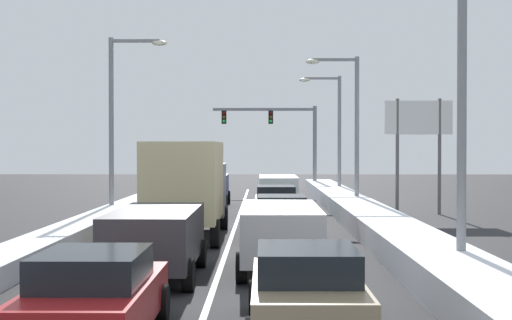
% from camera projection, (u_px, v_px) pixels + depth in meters
% --- Properties ---
extents(ground_plane, '(128.37, 128.37, 0.00)m').
position_uv_depth(ground_plane, '(229.00, 243.00, 24.97)').
color(ground_plane, '#28282B').
extents(lane_stripe_between_right_lane_and_center_lane, '(0.14, 54.31, 0.01)m').
position_uv_depth(lane_stripe_between_right_lane_and_center_lane, '(235.00, 227.00, 29.91)').
color(lane_stripe_between_right_lane_and_center_lane, silver).
rests_on(lane_stripe_between_right_lane_and_center_lane, ground).
extents(snow_bank_right_shoulder, '(1.93, 54.31, 0.77)m').
position_uv_depth(snow_bank_right_shoulder, '(368.00, 218.00, 29.86)').
color(snow_bank_right_shoulder, white).
rests_on(snow_bank_right_shoulder, ground).
extents(snow_bank_left_shoulder, '(1.41, 54.31, 0.58)m').
position_uv_depth(snow_bank_left_shoulder, '(102.00, 220.00, 29.95)').
color(snow_bank_left_shoulder, white).
rests_on(snow_bank_left_shoulder, ground).
extents(sedan_tan_right_lane_nearest, '(2.00, 4.50, 1.51)m').
position_uv_depth(sedan_tan_right_lane_nearest, '(306.00, 290.00, 12.66)').
color(sedan_tan_right_lane_nearest, '#937F60').
rests_on(sedan_tan_right_lane_nearest, ground).
extents(suv_silver_right_lane_second, '(2.16, 4.90, 1.67)m').
position_uv_depth(suv_silver_right_lane_second, '(281.00, 232.00, 19.19)').
color(suv_silver_right_lane_second, '#B7BABF').
rests_on(suv_silver_right_lane_second, ground).
extents(sedan_maroon_right_lane_third, '(2.00, 4.50, 1.51)m').
position_uv_depth(sedan_maroon_right_lane_third, '(281.00, 217.00, 26.12)').
color(sedan_maroon_right_lane_third, maroon).
rests_on(sedan_maroon_right_lane_third, ground).
extents(sedan_green_right_lane_fourth, '(2.00, 4.50, 1.51)m').
position_uv_depth(sedan_green_right_lane_fourth, '(276.00, 203.00, 32.87)').
color(sedan_green_right_lane_fourth, '#1E5633').
rests_on(sedan_green_right_lane_fourth, ground).
extents(suv_white_right_lane_fifth, '(2.16, 4.90, 1.67)m').
position_uv_depth(suv_white_right_lane_fifth, '(278.00, 189.00, 39.52)').
color(suv_white_right_lane_fifth, silver).
rests_on(suv_white_right_lane_fifth, ground).
extents(sedan_red_center_lane_nearest, '(2.00, 4.50, 1.51)m').
position_uv_depth(sedan_red_center_lane_nearest, '(94.00, 296.00, 12.17)').
color(sedan_red_center_lane_nearest, maroon).
rests_on(sedan_red_center_lane_nearest, ground).
extents(suv_charcoal_center_lane_second, '(2.16, 4.90, 1.67)m').
position_uv_depth(suv_charcoal_center_lane_second, '(156.00, 237.00, 18.18)').
color(suv_charcoal_center_lane_second, '#38383D').
rests_on(suv_charcoal_center_lane_second, ground).
extents(box_truck_center_lane_third, '(2.53, 7.20, 3.36)m').
position_uv_depth(box_truck_center_lane_third, '(187.00, 184.00, 26.07)').
color(box_truck_center_lane_third, slate).
rests_on(box_truck_center_lane_third, ground).
extents(sedan_black_center_lane_fourth, '(2.00, 4.50, 1.51)m').
position_uv_depth(sedan_black_center_lane_fourth, '(202.00, 200.00, 34.68)').
color(sedan_black_center_lane_fourth, black).
rests_on(sedan_black_center_lane_fourth, ground).
extents(suv_navy_center_lane_fifth, '(2.16, 4.90, 1.67)m').
position_uv_depth(suv_navy_center_lane_fifth, '(209.00, 187.00, 40.72)').
color(suv_navy_center_lane_fifth, navy).
rests_on(suv_navy_center_lane_fifth, ground).
extents(traffic_light_gantry, '(7.54, 0.47, 6.20)m').
position_uv_depth(traffic_light_gantry, '(283.00, 129.00, 54.48)').
color(traffic_light_gantry, slate).
rests_on(traffic_light_gantry, ground).
extents(street_lamp_right_near, '(2.66, 0.36, 9.45)m').
position_uv_depth(street_lamp_right_near, '(448.00, 45.00, 17.43)').
color(street_lamp_right_near, gray).
rests_on(street_lamp_right_near, ground).
extents(street_lamp_right_mid, '(2.66, 0.36, 7.68)m').
position_uv_depth(street_lamp_right_mid, '(349.00, 118.00, 37.19)').
color(street_lamp_right_mid, gray).
rests_on(street_lamp_right_mid, ground).
extents(street_lamp_right_far, '(2.66, 0.36, 7.66)m').
position_uv_depth(street_lamp_right_far, '(333.00, 125.00, 47.06)').
color(street_lamp_right_far, gray).
rests_on(street_lamp_right_far, ground).
extents(street_lamp_left_mid, '(2.66, 0.36, 8.15)m').
position_uv_depth(street_lamp_left_mid, '(119.00, 110.00, 33.95)').
color(street_lamp_left_mid, gray).
rests_on(street_lamp_left_mid, ground).
extents(roadside_sign_right, '(3.20, 0.16, 5.50)m').
position_uv_depth(roadside_sign_right, '(418.00, 130.00, 35.59)').
color(roadside_sign_right, '#59595B').
rests_on(roadside_sign_right, ground).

